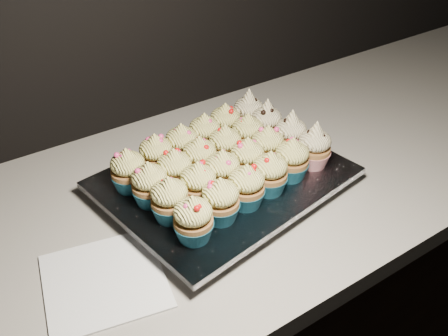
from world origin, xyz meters
The scene contains 29 objects.
cabinet centered at (0.00, 1.70, 0.43)m, with size 2.40×0.60×0.86m, color black.
worktop centered at (0.00, 1.70, 0.88)m, with size 2.44×0.64×0.04m, color beige.
napkin centered at (-0.42, 1.59, 0.90)m, with size 0.18×0.18×0.00m, color white.
baking_tray centered at (-0.14, 1.68, 0.91)m, with size 0.39×0.30×0.02m, color black.
foil_lining centered at (-0.14, 1.68, 0.93)m, with size 0.42×0.33×0.01m, color silver.
cupcake_0 centered at (-0.27, 1.57, 0.97)m, with size 0.06×0.06×0.08m.
cupcake_1 centered at (-0.22, 1.58, 0.97)m, with size 0.06×0.06×0.08m.
cupcake_2 centered at (-0.16, 1.59, 0.97)m, with size 0.06×0.06×0.08m.
cupcake_3 centered at (-0.10, 1.60, 0.97)m, with size 0.06×0.06×0.08m.
cupcake_4 centered at (-0.05, 1.61, 0.97)m, with size 0.06×0.06×0.08m.
cupcake_5 centered at (0.01, 1.61, 0.97)m, with size 0.06×0.06×0.10m.
cupcake_6 centered at (-0.28, 1.63, 0.97)m, with size 0.06×0.06×0.08m.
cupcake_7 centered at (-0.22, 1.64, 0.97)m, with size 0.06×0.06×0.08m.
cupcake_8 centered at (-0.17, 1.65, 0.97)m, with size 0.06×0.06×0.08m.
cupcake_9 centered at (-0.11, 1.65, 0.97)m, with size 0.06×0.06×0.08m.
cupcake_10 centered at (-0.06, 1.67, 0.97)m, with size 0.06×0.06×0.08m.
cupcake_11 centered at (0.01, 1.67, 0.97)m, with size 0.06×0.06×0.10m.
cupcake_12 centered at (-0.29, 1.68, 0.97)m, with size 0.06×0.06×0.08m.
cupcake_13 centered at (-0.24, 1.69, 0.97)m, with size 0.06×0.06×0.08m.
cupcake_14 centered at (-0.18, 1.70, 0.97)m, with size 0.06×0.06×0.08m.
cupcake_15 centered at (-0.12, 1.71, 0.97)m, with size 0.06×0.06×0.08m.
cupcake_16 centered at (-0.06, 1.72, 0.97)m, with size 0.06×0.06×0.08m.
cupcake_17 centered at (-0.01, 1.73, 0.97)m, with size 0.06×0.06×0.10m.
cupcake_18 centered at (-0.30, 1.74, 0.97)m, with size 0.06×0.06×0.08m.
cupcake_19 centered at (-0.24, 1.75, 0.97)m, with size 0.06×0.06×0.08m.
cupcake_20 centered at (-0.18, 1.76, 0.97)m, with size 0.06×0.06×0.08m.
cupcake_21 centered at (-0.13, 1.77, 0.97)m, with size 0.06×0.06×0.08m.
cupcake_22 centered at (-0.07, 1.78, 0.97)m, with size 0.06×0.06×0.08m.
cupcake_23 centered at (-0.01, 1.79, 0.97)m, with size 0.06×0.06×0.10m.
Camera 1 is at (-0.55, 1.07, 1.48)m, focal length 40.00 mm.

